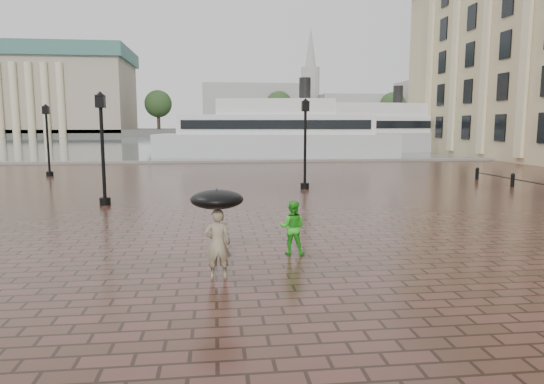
{
  "coord_description": "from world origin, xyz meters",
  "views": [
    {
      "loc": [
        -1.52,
        -10.13,
        3.21
      ],
      "look_at": [
        0.02,
        2.92,
        1.4
      ],
      "focal_mm": 32.0,
      "sensor_mm": 36.0,
      "label": 1
    }
  ],
  "objects_px": {
    "adult_pedestrian": "(218,244)",
    "child_pedestrian": "(292,227)",
    "ferry_near": "(276,134)",
    "ferry_far": "(375,132)",
    "street_lamps": "(146,143)"
  },
  "relations": [
    {
      "from": "ferry_near",
      "to": "ferry_far",
      "type": "relative_size",
      "value": 1.0
    },
    {
      "from": "street_lamps",
      "to": "child_pedestrian",
      "type": "height_order",
      "value": "street_lamps"
    },
    {
      "from": "street_lamps",
      "to": "ferry_near",
      "type": "bearing_deg",
      "value": 67.78
    },
    {
      "from": "ferry_near",
      "to": "child_pedestrian",
      "type": "bearing_deg",
      "value": -87.7
    },
    {
      "from": "adult_pedestrian",
      "to": "ferry_near",
      "type": "distance_m",
      "value": 39.7
    },
    {
      "from": "adult_pedestrian",
      "to": "ferry_near",
      "type": "bearing_deg",
      "value": -99.9
    },
    {
      "from": "adult_pedestrian",
      "to": "child_pedestrian",
      "type": "distance_m",
      "value": 2.57
    },
    {
      "from": "ferry_far",
      "to": "adult_pedestrian",
      "type": "bearing_deg",
      "value": -119.2
    },
    {
      "from": "adult_pedestrian",
      "to": "child_pedestrian",
      "type": "bearing_deg",
      "value": -137.64
    },
    {
      "from": "child_pedestrian",
      "to": "ferry_near",
      "type": "bearing_deg",
      "value": -80.59
    },
    {
      "from": "adult_pedestrian",
      "to": "ferry_near",
      "type": "height_order",
      "value": "ferry_near"
    },
    {
      "from": "street_lamps",
      "to": "adult_pedestrian",
      "type": "relative_size",
      "value": 10.32
    },
    {
      "from": "adult_pedestrian",
      "to": "ferry_far",
      "type": "bearing_deg",
      "value": -113.14
    },
    {
      "from": "adult_pedestrian",
      "to": "child_pedestrian",
      "type": "relative_size",
      "value": 1.11
    },
    {
      "from": "street_lamps",
      "to": "ferry_near",
      "type": "relative_size",
      "value": 0.62
    }
  ]
}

